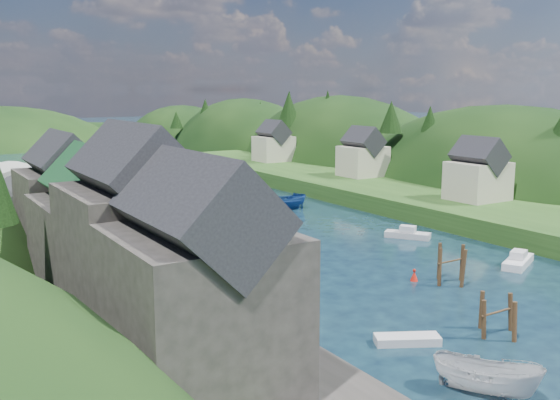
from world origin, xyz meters
TOP-DOWN VIEW (x-y plane):
  - ground at (0.00, 50.00)m, footprint 600.00×600.00m
  - hillside_right at (45.00, 75.00)m, footprint 36.00×245.56m
  - far_hills at (1.22, 174.01)m, footprint 103.00×68.00m
  - hill_trees at (0.24, 65.12)m, footprint 91.04×149.64m
  - quay_left at (-24.00, 20.00)m, footprint 12.00×110.00m
  - terrace_left_grass at (-31.00, 20.00)m, footprint 12.00×110.00m
  - quayside_buildings at (-26.00, 6.39)m, footprint 8.00×35.84m
  - boat_sheds at (-26.00, 39.00)m, footprint 7.00×21.00m
  - terrace_right at (25.00, 40.00)m, footprint 16.00×120.00m
  - right_bank_cottages at (28.00, 48.33)m, footprint 9.00×59.24m
  - piling_cluster_near at (-3.71, -6.19)m, footprint 3.35×3.11m
  - piling_cluster_far at (2.46, 3.77)m, footprint 3.30×3.07m
  - channel_buoy_near at (0.19, 5.90)m, footprint 0.70×0.70m
  - channel_buoy_far at (-1.31, 22.82)m, footprint 0.70×0.70m
  - moored_boats at (-1.44, 24.60)m, footprint 36.63×91.32m

SIDE VIEW (x-z plane):
  - far_hills at x=1.22m, z-range -32.80..11.20m
  - hillside_right at x=45.00m, z-range -31.41..16.59m
  - ground at x=0.00m, z-range 0.00..0.00m
  - channel_buoy_near at x=0.19m, z-range -0.07..1.03m
  - channel_buoy_far at x=-1.31m, z-range -0.07..1.03m
  - moored_boats at x=-1.44m, z-range -0.51..1.94m
  - quay_left at x=-24.00m, z-range 0.00..2.00m
  - piling_cluster_near at x=-3.71m, z-range -0.57..2.78m
  - terrace_right at x=25.00m, z-range 0.00..2.40m
  - terrace_left_grass at x=-31.00m, z-range 0.00..2.50m
  - piling_cluster_far at x=2.46m, z-range -0.57..3.33m
  - boat_sheds at x=-26.00m, z-range 1.52..9.02m
  - right_bank_cottages at x=28.00m, z-range 1.64..10.05m
  - quayside_buildings at x=-26.00m, z-range 0.64..13.54m
  - hill_trees at x=0.24m, z-range 4.89..17.39m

